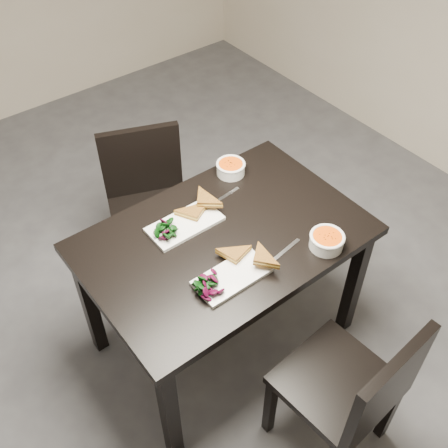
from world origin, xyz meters
The scene contains 14 objects.
ground centered at (0.00, 0.00, 0.00)m, with size 5.00×5.00×0.00m, color #47474C.
table centered at (0.45, -0.15, 0.65)m, with size 1.20×0.80×0.75m.
chair_near centered at (0.50, -0.91, 0.48)m, with size 0.45×0.45×0.85m.
chair_far centered at (0.46, 0.52, 0.48)m, with size 0.55×0.55×0.85m.
plate_near centered at (0.33, -0.35, 0.76)m, with size 0.31×0.15×0.02m, color white.
sandwich_near centered at (0.40, -0.34, 0.79)m, with size 0.15×0.11×0.05m, color #97611F, non-canonical shape.
salad_near centered at (0.23, -0.35, 0.79)m, with size 0.10×0.09×0.04m, color black, non-canonical shape.
soup_bowl_near centered at (0.75, -0.46, 0.79)m, with size 0.15×0.15×0.07m.
cutlery_near centered at (0.60, -0.38, 0.75)m, with size 0.18×0.02×0.00m, color silver.
plate_far centered at (0.35, 0.00, 0.76)m, with size 0.32×0.16×0.02m, color white.
sandwich_far centered at (0.42, -0.01, 0.79)m, with size 0.16×0.12×0.05m, color #97611F, non-canonical shape.
salad_far centered at (0.25, 0.00, 0.79)m, with size 0.10×0.09×0.04m, color black, non-canonical shape.
soup_bowl_far centered at (0.73, 0.16, 0.79)m, with size 0.14×0.14×0.06m.
cutlery_far centered at (0.60, 0.04, 0.75)m, with size 0.18×0.02×0.00m, color silver.
Camera 1 is at (-0.52, -1.41, 2.40)m, focal length 43.07 mm.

